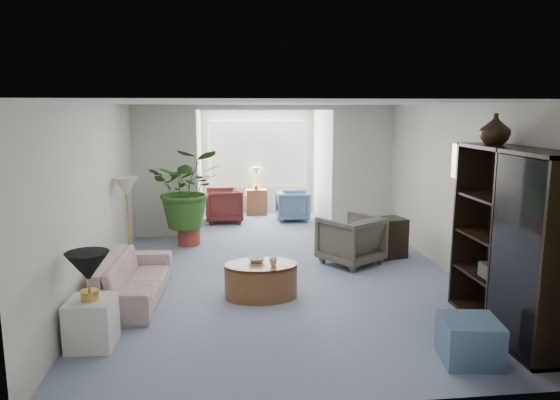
{
  "coord_description": "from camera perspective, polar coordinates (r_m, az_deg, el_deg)",
  "views": [
    {
      "loc": [
        -0.85,
        -6.83,
        2.43
      ],
      "look_at": [
        0.0,
        0.6,
        1.1
      ],
      "focal_mm": 33.14,
      "sensor_mm": 36.0,
      "label": 1
    }
  ],
  "objects": [
    {
      "name": "floor",
      "position": [
        7.3,
        0.54,
        -9.36
      ],
      "size": [
        6.0,
        6.0,
        0.0
      ],
      "primitive_type": "plane",
      "color": "#8293AC",
      "rests_on": "ground"
    },
    {
      "name": "sunroom_floor",
      "position": [
        11.23,
        -2.02,
        -2.43
      ],
      "size": [
        2.6,
        2.6,
        0.0
      ],
      "primitive_type": "plane",
      "color": "#8293AC",
      "rests_on": "ground"
    },
    {
      "name": "back_pier_left",
      "position": [
        9.96,
        -12.54,
        3.03
      ],
      "size": [
        1.2,
        0.12,
        2.5
      ],
      "primitive_type": "cube",
      "color": "beige",
      "rests_on": "ground"
    },
    {
      "name": "back_pier_right",
      "position": [
        10.28,
        9.07,
        3.36
      ],
      "size": [
        1.2,
        0.12,
        2.5
      ],
      "primitive_type": "cube",
      "color": "beige",
      "rests_on": "ground"
    },
    {
      "name": "back_header",
      "position": [
        9.87,
        -1.6,
        10.19
      ],
      "size": [
        2.6,
        0.12,
        0.1
      ],
      "primitive_type": "cube",
      "color": "beige",
      "rests_on": "back_pier_left"
    },
    {
      "name": "window_pane",
      "position": [
        12.09,
        -2.47,
        5.18
      ],
      "size": [
        2.2,
        0.02,
        1.5
      ],
      "primitive_type": "cube",
      "color": "white"
    },
    {
      "name": "window_blinds",
      "position": [
        12.06,
        -2.46,
        5.16
      ],
      "size": [
        2.2,
        0.02,
        1.5
      ],
      "primitive_type": "cube",
      "color": "white"
    },
    {
      "name": "framed_picture",
      "position": [
        7.54,
        19.61,
        3.94
      ],
      "size": [
        0.04,
        0.5,
        0.4
      ],
      "primitive_type": "cube",
      "color": "beige"
    },
    {
      "name": "sofa",
      "position": [
        6.98,
        -15.9,
        -8.29
      ],
      "size": [
        0.83,
        1.91,
        0.55
      ],
      "primitive_type": "imported",
      "rotation": [
        0.0,
        0.0,
        1.52
      ],
      "color": "beige",
      "rests_on": "ground"
    },
    {
      "name": "end_table",
      "position": [
        5.79,
        -20.07,
        -12.63
      ],
      "size": [
        0.48,
        0.48,
        0.51
      ],
      "primitive_type": "cube",
      "rotation": [
        0.0,
        0.0,
        -0.05
      ],
      "color": "white",
      "rests_on": "ground"
    },
    {
      "name": "table_lamp",
      "position": [
        5.59,
        -20.45,
        -6.9
      ],
      "size": [
        0.44,
        0.44,
        0.3
      ],
      "primitive_type": "cone",
      "color": "black",
      "rests_on": "end_table"
    },
    {
      "name": "floor_lamp",
      "position": [
        8.25,
        -16.63,
        1.44
      ],
      "size": [
        0.36,
        0.36,
        0.28
      ],
      "primitive_type": "cone",
      "color": "beige",
      "rests_on": "ground"
    },
    {
      "name": "coffee_table",
      "position": [
        6.79,
        -2.1,
        -8.86
      ],
      "size": [
        0.97,
        0.97,
        0.45
      ],
      "primitive_type": "cylinder",
      "rotation": [
        0.0,
        0.0,
        0.02
      ],
      "color": "brown",
      "rests_on": "ground"
    },
    {
      "name": "coffee_bowl",
      "position": [
        6.81,
        -2.61,
        -6.59
      ],
      "size": [
        0.23,
        0.23,
        0.05
      ],
      "primitive_type": "imported",
      "rotation": [
        0.0,
        0.0,
        0.02
      ],
      "color": "silver",
      "rests_on": "coffee_table"
    },
    {
      "name": "coffee_cup",
      "position": [
        6.63,
        -0.75,
        -6.85
      ],
      "size": [
        0.11,
        0.11,
        0.1
      ],
      "primitive_type": "imported",
      "rotation": [
        0.0,
        0.0,
        0.02
      ],
      "color": "beige",
      "rests_on": "coffee_table"
    },
    {
      "name": "wingback_chair",
      "position": [
        8.25,
        7.8,
        -4.38
      ],
      "size": [
        1.15,
        1.16,
        0.77
      ],
      "primitive_type": "imported",
      "rotation": [
        0.0,
        0.0,
        3.73
      ],
      "color": "#5B5347",
      "rests_on": "ground"
    },
    {
      "name": "side_table_dark",
      "position": [
        8.73,
        11.77,
        -4.08
      ],
      "size": [
        0.63,
        0.55,
        0.65
      ],
      "primitive_type": "cube",
      "rotation": [
        0.0,
        0.0,
        0.24
      ],
      "color": "black",
      "rests_on": "ground"
    },
    {
      "name": "entertainment_cabinet",
      "position": [
        6.09,
        24.17,
        -4.29
      ],
      "size": [
        0.49,
        1.82,
        2.02
      ],
      "primitive_type": "cube",
      "color": "black",
      "rests_on": "ground"
    },
    {
      "name": "cabinet_urn",
      "position": [
        6.35,
        22.65,
        7.24
      ],
      "size": [
        0.34,
        0.34,
        0.35
      ],
      "primitive_type": "imported",
      "color": "black",
      "rests_on": "entertainment_cabinet"
    },
    {
      "name": "ottoman",
      "position": [
        5.5,
        20.18,
        -14.34
      ],
      "size": [
        0.6,
        0.6,
        0.42
      ],
      "primitive_type": "cube",
      "rotation": [
        0.0,
        0.0,
        -0.15
      ],
      "color": "slate",
      "rests_on": "ground"
    },
    {
      "name": "plant_pot",
      "position": [
        9.48,
        -10.0,
        -3.93
      ],
      "size": [
        0.4,
        0.4,
        0.32
      ],
      "primitive_type": "cylinder",
      "color": "maroon",
      "rests_on": "ground"
    },
    {
      "name": "house_plant",
      "position": [
        9.31,
        -10.16,
        1.28
      ],
      "size": [
        1.28,
        1.11,
        1.42
      ],
      "primitive_type": "imported",
      "color": "#2C581E",
      "rests_on": "plant_pot"
    },
    {
      "name": "sunroom_chair_blue",
      "position": [
        11.33,
        1.43,
        -0.64
      ],
      "size": [
        0.71,
        0.69,
        0.65
      ],
      "primitive_type": "imported",
      "rotation": [
        0.0,
        0.0,
        1.56
      ],
      "color": "slate",
      "rests_on": "ground"
    },
    {
      "name": "sunroom_chair_maroon",
      "position": [
        11.22,
        -6.18,
        -0.6
      ],
      "size": [
        0.8,
        0.78,
        0.73
      ],
      "primitive_type": "imported",
      "rotation": [
        0.0,
        0.0,
        -1.58
      ],
      "color": "#511B1D",
      "rests_on": "ground"
    },
    {
      "name": "sunroom_table",
      "position": [
        12.0,
        -2.61,
        -0.19
      ],
      "size": [
        0.48,
        0.38,
        0.59
      ],
      "primitive_type": "cube",
      "rotation": [
        0.0,
        0.0,
        -0.01
      ],
      "color": "brown",
      "rests_on": "ground"
    },
    {
      "name": "shelf_clutter",
      "position": [
        5.91,
        24.59,
        -3.95
      ],
      "size": [
        0.3,
        0.82,
        1.06
      ],
      "color": "#4D4A48",
      "rests_on": "entertainment_cabinet"
    }
  ]
}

